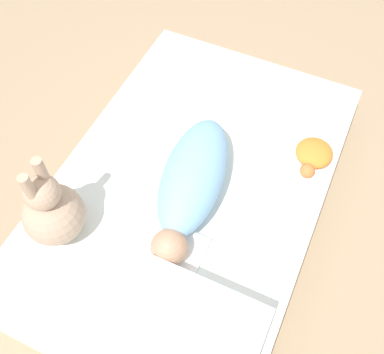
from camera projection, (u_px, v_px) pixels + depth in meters
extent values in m
plane|color=#9E8466|center=(190.00, 208.00, 1.77)|extent=(12.00, 12.00, 0.00)
cube|color=white|center=(190.00, 195.00, 1.69)|extent=(1.40, 0.91, 0.20)
cube|color=white|center=(169.00, 261.00, 1.43)|extent=(0.25, 0.19, 0.02)
ellipsoid|color=#7FB7E5|center=(194.00, 175.00, 1.52)|extent=(0.51, 0.27, 0.17)
sphere|color=tan|center=(169.00, 247.00, 1.39)|extent=(0.12, 0.12, 0.12)
cube|color=white|center=(185.00, 343.00, 1.25)|extent=(0.36, 0.39, 0.11)
sphere|color=tan|center=(54.00, 215.00, 1.42)|extent=(0.20, 0.20, 0.20)
sphere|color=tan|center=(42.00, 192.00, 1.31)|extent=(0.11, 0.11, 0.11)
cylinder|color=tan|center=(40.00, 170.00, 1.26)|extent=(0.03, 0.03, 0.09)
cylinder|color=tan|center=(27.00, 186.00, 1.23)|extent=(0.03, 0.03, 0.09)
ellipsoid|color=orange|center=(314.00, 153.00, 1.64)|extent=(0.14, 0.14, 0.06)
sphere|color=orange|center=(307.00, 171.00, 1.60)|extent=(0.05, 0.05, 0.05)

